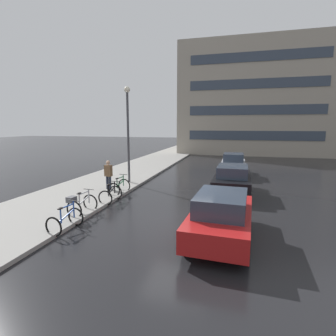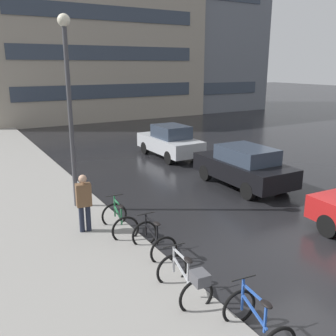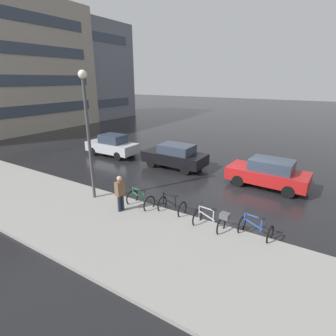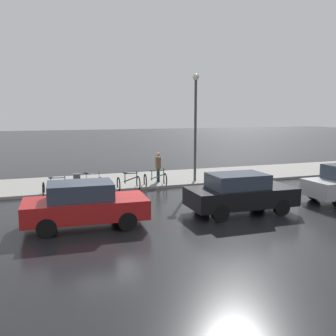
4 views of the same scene
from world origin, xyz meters
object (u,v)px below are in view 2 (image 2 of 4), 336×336
(bicycle_second, at_px, (187,280))
(streetlamp, at_px, (69,92))
(car_black, at_px, (244,166))
(car_silver, at_px, (170,142))
(bicycle_farthest, at_px, (120,221))
(pedestrian, at_px, (84,202))
(bicycle_nearest, at_px, (257,323))
(bicycle_third, at_px, (154,241))

(bicycle_second, height_order, streetlamp, streetlamp)
(car_black, height_order, car_silver, car_silver)
(bicycle_farthest, xyz_separation_m, pedestrian, (-0.83, 0.43, 0.58))
(bicycle_nearest, relative_size, pedestrian, 0.68)
(bicycle_farthest, bearing_deg, bicycle_second, -91.28)
(bicycle_nearest, xyz_separation_m, car_silver, (5.52, 12.20, 0.42))
(bicycle_second, height_order, car_silver, car_silver)
(bicycle_nearest, distance_m, bicycle_farthest, 5.07)
(car_silver, bearing_deg, bicycle_nearest, -114.34)
(car_black, bearing_deg, pedestrian, -170.15)
(bicycle_third, bearing_deg, bicycle_nearest, -89.00)
(streetlamp, bearing_deg, bicycle_third, -79.60)
(bicycle_farthest, bearing_deg, bicycle_nearest, -86.34)
(bicycle_third, relative_size, bicycle_farthest, 0.90)
(bicycle_third, bearing_deg, bicycle_second, -99.60)
(car_black, distance_m, car_silver, 5.54)
(bicycle_nearest, bearing_deg, bicycle_farthest, 93.66)
(car_silver, bearing_deg, pedestrian, -134.89)
(bicycle_nearest, xyz_separation_m, streetlamp, (-0.79, 7.54, 3.38))
(car_black, bearing_deg, streetlamp, 172.19)
(bicycle_farthest, height_order, streetlamp, streetlamp)
(bicycle_third, height_order, streetlamp, streetlamp)
(bicycle_second, xyz_separation_m, car_black, (5.96, 5.12, 0.30))
(bicycle_third, relative_size, car_silver, 0.27)
(bicycle_farthest, xyz_separation_m, car_silver, (5.84, 7.14, 0.40))
(bicycle_nearest, distance_m, streetlamp, 8.30)
(bicycle_nearest, xyz_separation_m, car_black, (5.56, 6.66, 0.41))
(bicycle_second, height_order, bicycle_third, bicycle_second)
(pedestrian, relative_size, streetlamp, 0.29)
(car_black, relative_size, pedestrian, 2.41)
(car_black, height_order, pedestrian, pedestrian)
(bicycle_third, relative_size, pedestrian, 0.62)
(car_silver, bearing_deg, bicycle_third, -122.85)
(bicycle_third, bearing_deg, car_silver, 57.15)
(bicycle_nearest, xyz_separation_m, bicycle_second, (-0.40, 1.54, 0.11))
(pedestrian, bearing_deg, car_silver, 45.11)
(bicycle_farthest, relative_size, car_silver, 0.30)
(bicycle_second, distance_m, car_black, 7.87)
(bicycle_second, relative_size, car_silver, 0.35)
(bicycle_nearest, relative_size, bicycle_farthest, 0.99)
(pedestrian, bearing_deg, car_black, 9.85)
(bicycle_farthest, relative_size, streetlamp, 0.20)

